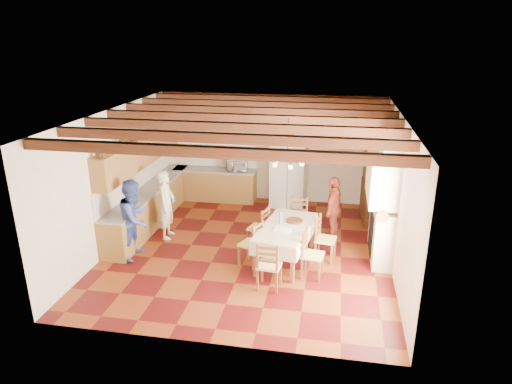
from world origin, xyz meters
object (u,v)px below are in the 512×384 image
at_px(dining_table, 286,230).
at_px(chair_right_far, 326,239).
at_px(hutch, 375,179).
at_px(chair_end_far, 299,219).
at_px(person_man, 166,205).
at_px(chair_left_near, 251,243).
at_px(microwave, 237,165).
at_px(person_woman_blue, 135,219).
at_px(chair_end_near, 269,265).
at_px(chair_right_near, 313,254).
at_px(person_woman_red, 333,208).
at_px(refrigerator, 289,173).
at_px(chair_left_far, 258,227).

relative_size(dining_table, chair_right_far, 2.03).
height_order(hutch, chair_end_far, hutch).
distance_m(chair_right_far, person_man, 3.69).
relative_size(hutch, chair_right_far, 2.27).
bearing_deg(dining_table, chair_left_near, -158.75).
bearing_deg(microwave, person_woman_blue, -130.70).
relative_size(dining_table, person_man, 1.21).
xyz_separation_m(dining_table, chair_end_near, (-0.18, -1.10, -0.23)).
xyz_separation_m(chair_right_near, person_man, (-3.43, 1.24, 0.32)).
xyz_separation_m(hutch, person_man, (-4.74, -1.90, -0.28)).
xyz_separation_m(person_man, microwave, (1.08, 2.63, 0.25)).
xyz_separation_m(chair_left_near, chair_right_near, (1.28, -0.28, 0.00)).
relative_size(chair_end_far, microwave, 1.73).
bearing_deg(chair_left_near, person_woman_red, 154.63).
height_order(chair_end_near, person_woman_red, person_woman_red).
relative_size(refrigerator, chair_right_far, 1.92).
height_order(chair_left_far, chair_end_near, same).
height_order(chair_right_far, person_woman_red, person_woman_red).
bearing_deg(refrigerator, person_woman_blue, -123.83).
distance_m(chair_right_far, person_woman_red, 1.11).
relative_size(hutch, person_woman_red, 1.45).
xyz_separation_m(dining_table, chair_right_far, (0.82, 0.22, -0.23)).
relative_size(chair_end_far, person_woman_red, 0.64).
height_order(refrigerator, chair_end_far, refrigerator).
relative_size(chair_right_near, chair_right_far, 1.00).
distance_m(refrigerator, chair_left_far, 2.77).
height_order(chair_right_near, chair_right_far, same).
height_order(chair_end_near, microwave, microwave).
xyz_separation_m(refrigerator, person_man, (-2.54, -2.55, -0.12)).
height_order(chair_left_near, chair_end_near, same).
distance_m(refrigerator, microwave, 1.47).
xyz_separation_m(refrigerator, microwave, (-1.46, 0.07, 0.13)).
relative_size(dining_table, chair_left_far, 2.03).
relative_size(chair_left_near, chair_end_near, 1.00).
xyz_separation_m(chair_right_near, person_woman_red, (0.35, 1.82, 0.27)).
relative_size(person_man, person_woman_red, 1.07).
distance_m(hutch, chair_left_near, 3.91).
distance_m(dining_table, chair_left_near, 0.77).
xyz_separation_m(chair_left_near, chair_end_far, (0.85, 1.42, 0.00)).
height_order(dining_table, chair_right_far, chair_right_far).
height_order(chair_left_near, microwave, microwave).
relative_size(person_man, microwave, 2.90).
xyz_separation_m(chair_left_far, microwave, (-1.09, 2.78, 0.57)).
height_order(refrigerator, person_woman_red, refrigerator).
relative_size(refrigerator, person_woman_red, 1.23).
bearing_deg(refrigerator, person_woman_red, -53.19).
bearing_deg(chair_right_near, person_man, 77.69).
bearing_deg(chair_end_near, chair_left_near, -53.50).
distance_m(chair_end_near, person_woman_red, 2.64).
distance_m(hutch, person_woman_blue, 5.83).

